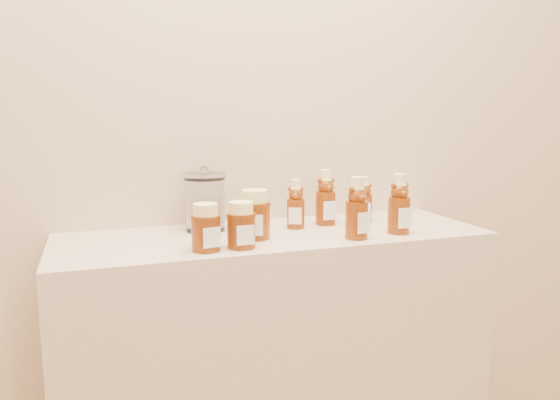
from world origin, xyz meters
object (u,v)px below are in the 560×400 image
object	(u,v)px
bear_bottle_front_left	(357,204)
glass_canister	(205,199)
honey_jar_left	(206,227)
display_table	(275,382)
bear_bottle_back_left	(296,201)

from	to	relation	value
bear_bottle_front_left	glass_canister	world-z (taller)	bear_bottle_front_left
bear_bottle_front_left	honey_jar_left	size ratio (longest dim) A/B	1.61
display_table	bear_bottle_back_left	xyz separation A→B (m)	(0.08, 0.05, 0.53)
bear_bottle_back_left	honey_jar_left	xyz separation A→B (m)	(-0.30, -0.17, -0.02)
bear_bottle_front_left	display_table	bearing A→B (deg)	133.02
bear_bottle_front_left	honey_jar_left	distance (m)	0.41
glass_canister	bear_bottle_back_left	bearing A→B (deg)	-11.41
bear_bottle_back_left	honey_jar_left	world-z (taller)	bear_bottle_back_left
honey_jar_left	display_table	bearing A→B (deg)	17.66
display_table	honey_jar_left	size ratio (longest dim) A/B	10.19
honey_jar_left	glass_canister	bearing A→B (deg)	67.72
bear_bottle_back_left	glass_canister	distance (m)	0.26
bear_bottle_back_left	honey_jar_left	size ratio (longest dim) A/B	1.38
honey_jar_left	glass_canister	distance (m)	0.23
bear_bottle_back_left	glass_canister	xyz separation A→B (m)	(-0.26, 0.05, 0.01)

